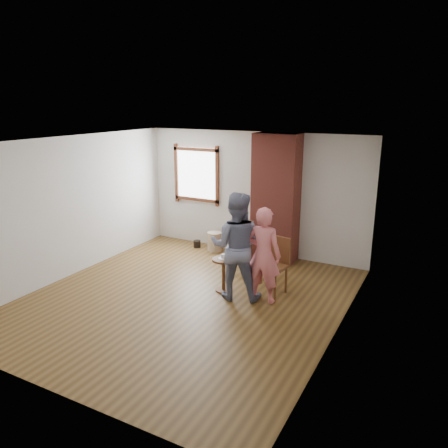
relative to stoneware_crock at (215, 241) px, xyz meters
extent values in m
plane|color=brown|center=(0.77, -2.40, -0.21)|extent=(5.50, 5.50, 0.00)
cube|color=silver|center=(0.77, 0.35, 1.09)|extent=(5.00, 0.04, 2.60)
cube|color=silver|center=(-1.73, -2.40, 1.09)|extent=(0.04, 5.50, 2.60)
cube|color=silver|center=(3.27, -2.40, 1.09)|extent=(0.04, 5.50, 2.60)
cube|color=white|center=(0.77, -2.40, 2.39)|extent=(5.00, 5.50, 0.04)
cube|color=brown|center=(-0.63, 0.31, 1.39)|extent=(1.14, 0.06, 1.34)
cube|color=white|center=(-0.63, 0.33, 1.39)|extent=(1.00, 0.02, 1.20)
cube|color=#9B4137|center=(1.37, 0.10, 1.09)|extent=(0.90, 0.50, 2.60)
cylinder|color=#C1AF8B|center=(0.00, 0.00, 0.00)|extent=(0.38, 0.38, 0.42)
cylinder|color=black|center=(-0.45, 0.00, -0.13)|extent=(0.21, 0.21, 0.16)
cube|color=brown|center=(0.94, -0.64, 0.25)|extent=(0.50, 0.50, 0.05)
cylinder|color=brown|center=(0.80, -0.84, 0.02)|extent=(0.04, 0.04, 0.46)
cylinder|color=brown|center=(1.14, -0.78, 0.02)|extent=(0.04, 0.04, 0.46)
cylinder|color=brown|center=(0.74, -0.50, 0.02)|extent=(0.04, 0.04, 0.46)
cylinder|color=brown|center=(1.08, -0.44, 0.02)|extent=(0.04, 0.04, 0.46)
cube|color=brown|center=(0.90, -0.45, 0.48)|extent=(0.43, 0.12, 0.46)
cube|color=brown|center=(1.95, -1.52, 0.28)|extent=(0.53, 0.53, 0.05)
cylinder|color=brown|center=(1.74, -1.67, 0.04)|extent=(0.04, 0.04, 0.49)
cylinder|color=brown|center=(2.11, -1.73, 0.04)|extent=(0.04, 0.04, 0.49)
cylinder|color=brown|center=(1.80, -1.31, 0.04)|extent=(0.04, 0.04, 0.49)
cylinder|color=brown|center=(2.17, -1.37, 0.04)|extent=(0.04, 0.04, 0.49)
cube|color=brown|center=(1.99, -1.32, 0.53)|extent=(0.46, 0.12, 0.49)
cylinder|color=brown|center=(1.18, -1.80, 0.37)|extent=(0.40, 0.40, 0.04)
cylinder|color=brown|center=(1.18, -1.80, 0.08)|extent=(0.06, 0.06, 0.54)
cylinder|color=brown|center=(1.18, -1.80, -0.19)|extent=(0.28, 0.28, 0.03)
cylinder|color=white|center=(1.18, -1.80, 0.40)|extent=(0.18, 0.18, 0.01)
cube|color=white|center=(1.19, -1.80, 0.43)|extent=(0.08, 0.07, 0.06)
imported|color=#151A3A|center=(1.47, -1.92, 0.70)|extent=(1.04, 0.90, 1.81)
imported|color=#E9747A|center=(1.93, -1.84, 0.59)|extent=(0.60, 0.41, 1.60)
camera|label=1|loc=(4.47, -8.01, 2.99)|focal=35.00mm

